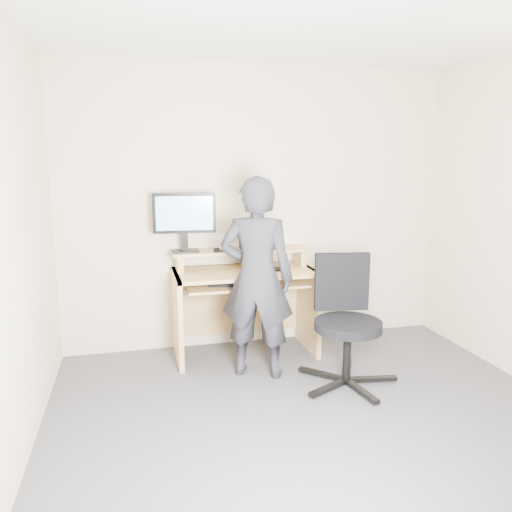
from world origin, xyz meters
name	(u,v)px	position (x,y,z in m)	size (l,w,h in m)	color
ground	(328,437)	(0.00, 0.00, 0.00)	(3.50, 3.50, 0.00)	#4C4B50
back_wall	(259,208)	(0.00, 1.75, 1.25)	(3.50, 0.02, 2.50)	beige
ceiling	(342,0)	(0.00, 0.00, 2.50)	(3.50, 3.50, 0.02)	white
desk	(243,291)	(-0.20, 1.53, 0.55)	(1.20, 0.60, 0.91)	tan
monitor	(184,217)	(-0.69, 1.57, 1.21)	(0.53, 0.15, 0.50)	black
external_drive	(244,237)	(-0.17, 1.61, 1.01)	(0.07, 0.13, 0.20)	black
travel_mug	(246,240)	(-0.15, 1.60, 0.99)	(0.07, 0.07, 0.16)	silver
smartphone	(274,248)	(0.09, 1.56, 0.92)	(0.07, 0.13, 0.01)	black
charger	(217,250)	(-0.43, 1.50, 0.93)	(0.04, 0.04, 0.04)	black
headphones	(233,247)	(-0.26, 1.65, 0.92)	(0.16, 0.16, 0.02)	silver
keyboard	(237,283)	(-0.29, 1.36, 0.67)	(0.46, 0.18, 0.03)	black
mouse	(277,269)	(0.06, 1.35, 0.77)	(0.10, 0.06, 0.04)	black
office_chair	(346,316)	(0.42, 0.72, 0.52)	(0.75, 0.75, 0.95)	black
person	(257,278)	(-0.20, 1.01, 0.78)	(0.57, 0.37, 1.57)	black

